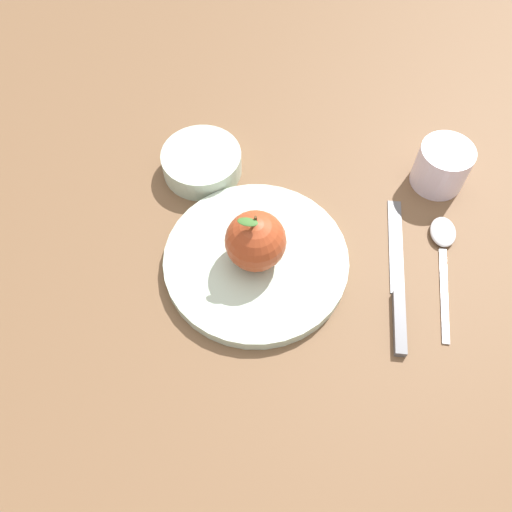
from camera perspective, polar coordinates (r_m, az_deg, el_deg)
name	(u,v)px	position (r m, az deg, el deg)	size (l,w,h in m)	color
ground_plane	(289,275)	(0.68, 3.53, -2.03)	(2.40, 2.40, 0.00)	brown
dinner_plate	(256,260)	(0.68, 0.00, -0.43)	(0.24, 0.24, 0.02)	#B2C6B2
apple	(256,241)	(0.64, -0.05, 1.62)	(0.08, 0.08, 0.09)	#9E3D1E
side_bowl	(202,161)	(0.76, -5.87, 10.17)	(0.11, 0.11, 0.03)	#B2C6B2
cup	(443,164)	(0.78, 19.45, 9.28)	(0.07, 0.07, 0.06)	silver
knife	(398,286)	(0.69, 15.02, -3.15)	(0.14, 0.20, 0.01)	#59595E
spoon	(443,246)	(0.74, 19.52, 1.06)	(0.13, 0.16, 0.01)	silver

